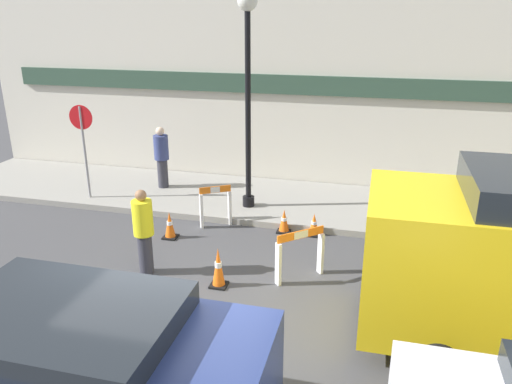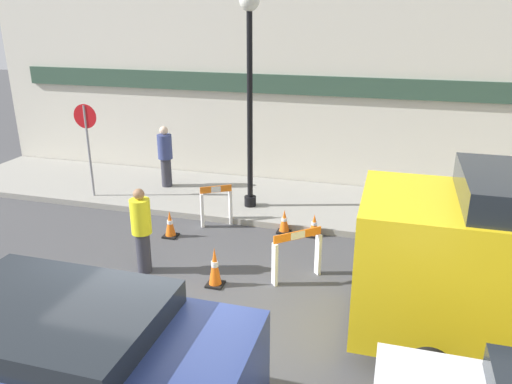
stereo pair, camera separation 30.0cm
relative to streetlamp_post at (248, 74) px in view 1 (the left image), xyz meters
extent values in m
plane|color=#424244|center=(0.51, -5.39, -3.31)|extent=(60.00, 60.00, 0.00)
cube|color=gray|center=(0.51, 0.65, -3.24)|extent=(18.00, 3.08, 0.15)
cube|color=beige|center=(0.51, 2.27, -0.56)|extent=(18.00, 0.12, 5.50)
cube|color=#2D4738|center=(0.51, 2.16, -0.51)|extent=(16.20, 0.10, 0.50)
cylinder|color=black|center=(0.00, 0.00, -3.05)|extent=(0.29, 0.29, 0.24)
cylinder|color=black|center=(0.00, 0.00, -0.91)|extent=(0.13, 0.13, 4.51)
sphere|color=silver|center=(0.00, 0.00, 1.52)|extent=(0.44, 0.44, 0.44)
cylinder|color=gray|center=(-4.08, -0.42, -2.00)|extent=(0.06, 0.06, 2.33)
cylinder|color=red|center=(-4.08, -0.42, -1.11)|extent=(0.60, 0.06, 0.60)
cube|color=white|center=(-0.21, -0.87, -2.91)|extent=(0.12, 0.14, 0.81)
cube|color=white|center=(-0.77, -1.21, -2.91)|extent=(0.12, 0.14, 0.81)
cube|color=orange|center=(-0.49, -1.04, -2.43)|extent=(0.62, 0.39, 0.15)
cube|color=white|center=(-0.49, -1.04, -2.43)|extent=(0.20, 0.14, 0.14)
cube|color=white|center=(1.42, -3.24, -2.91)|extent=(0.13, 0.14, 0.81)
cube|color=white|center=(2.09, -2.63, -2.91)|extent=(0.13, 0.14, 0.81)
cube|color=orange|center=(1.75, -2.93, -2.43)|extent=(0.73, 0.67, 0.15)
cube|color=white|center=(1.75, -2.93, -2.43)|extent=(0.24, 0.22, 0.14)
cube|color=black|center=(1.08, -0.99, -3.29)|extent=(0.30, 0.30, 0.04)
cone|color=orange|center=(1.08, -0.99, -3.03)|extent=(0.22, 0.22, 0.49)
cylinder|color=white|center=(1.08, -0.99, -3.00)|extent=(0.13, 0.13, 0.07)
cube|color=black|center=(1.74, -0.99, -3.29)|extent=(0.30, 0.30, 0.04)
cone|color=orange|center=(1.74, -0.99, -3.04)|extent=(0.23, 0.22, 0.46)
cylinder|color=white|center=(1.74, -0.99, -3.02)|extent=(0.13, 0.13, 0.06)
cube|color=black|center=(0.40, -3.55, -3.29)|extent=(0.30, 0.30, 0.04)
cone|color=orange|center=(0.40, -3.55, -2.92)|extent=(0.22, 0.23, 0.71)
cylinder|color=white|center=(0.40, -3.55, -2.88)|extent=(0.13, 0.13, 0.10)
cube|color=black|center=(-1.25, -1.89, -3.29)|extent=(0.30, 0.30, 0.04)
cone|color=orange|center=(-1.25, -1.89, -2.99)|extent=(0.23, 0.22, 0.56)
cylinder|color=white|center=(-1.25, -1.89, -2.97)|extent=(0.13, 0.13, 0.08)
cylinder|color=#33333D|center=(-1.06, -3.42, -2.92)|extent=(0.38, 0.38, 0.79)
cylinder|color=yellow|center=(-1.06, -3.42, -2.20)|extent=(0.52, 0.52, 0.66)
sphere|color=#8E6647|center=(-1.06, -3.42, -1.77)|extent=(0.29, 0.29, 0.21)
cylinder|color=#33333D|center=(-2.59, 0.79, -2.78)|extent=(0.38, 0.38, 0.78)
cylinder|color=navy|center=(-2.59, 0.79, -2.07)|extent=(0.53, 0.53, 0.65)
sphere|color=beige|center=(-2.59, 0.79, -1.63)|extent=(0.31, 0.31, 0.22)
cube|color=navy|center=(-0.05, -7.20, -2.41)|extent=(4.31, 1.84, 1.21)
cube|color=#1E2328|center=(-0.05, -7.20, -1.81)|extent=(2.37, 1.69, 0.54)
cylinder|color=black|center=(-1.39, -6.28, -3.01)|extent=(0.60, 0.18, 0.60)
cylinder|color=black|center=(3.95, -3.16, -3.01)|extent=(0.60, 0.18, 0.60)
cylinder|color=black|center=(3.95, -5.18, -3.01)|extent=(0.60, 0.18, 0.60)
camera|label=1|loc=(2.96, -10.96, 1.30)|focal=35.00mm
camera|label=2|loc=(3.25, -10.88, 1.30)|focal=35.00mm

